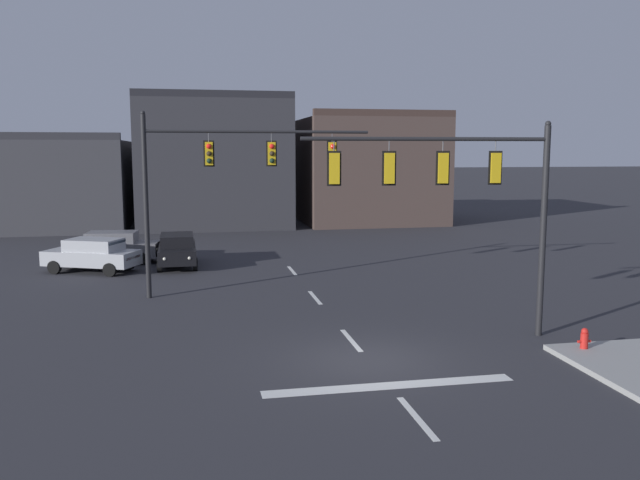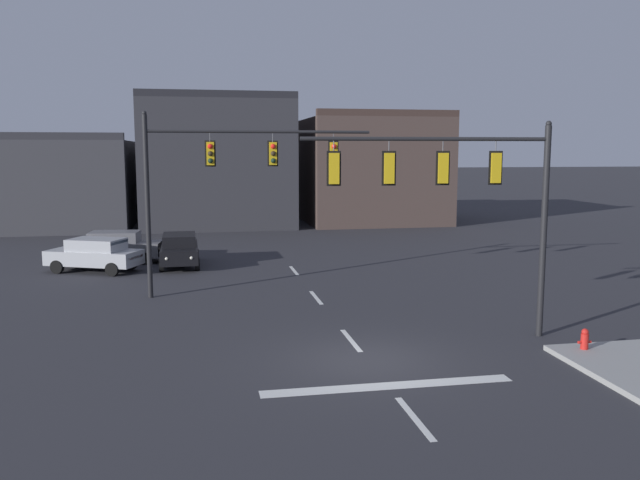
{
  "view_description": "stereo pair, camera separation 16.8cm",
  "coord_description": "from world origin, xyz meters",
  "px_view_note": "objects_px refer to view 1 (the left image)",
  "views": [
    {
      "loc": [
        -4.71,
        -16.94,
        5.79
      ],
      "look_at": [
        -0.81,
        2.84,
        3.03
      ],
      "focal_mm": 36.68,
      "sensor_mm": 36.0,
      "label": 1
    },
    {
      "loc": [
        -4.55,
        -16.97,
        5.79
      ],
      "look_at": [
        -0.81,
        2.84,
        3.03
      ],
      "focal_mm": 36.68,
      "sensor_mm": 36.0,
      "label": 2
    }
  ],
  "objects_px": {
    "fire_hydrant": "(584,342)",
    "signal_mast_far_side": "(219,170)",
    "signal_mast_near_side": "(462,186)",
    "car_lot_farside": "(177,249)",
    "car_lot_nearside": "(114,246)",
    "car_lot_middle": "(92,254)"
  },
  "relations": [
    {
      "from": "signal_mast_near_side",
      "to": "signal_mast_far_side",
      "type": "relative_size",
      "value": 0.85
    },
    {
      "from": "car_lot_nearside",
      "to": "car_lot_farside",
      "type": "xyz_separation_m",
      "value": [
        3.24,
        -1.79,
        0.0
      ]
    },
    {
      "from": "signal_mast_near_side",
      "to": "car_lot_nearside",
      "type": "bearing_deg",
      "value": 125.94
    },
    {
      "from": "signal_mast_far_side",
      "to": "fire_hydrant",
      "type": "relative_size",
      "value": 11.96
    },
    {
      "from": "signal_mast_near_side",
      "to": "car_lot_nearside",
      "type": "relative_size",
      "value": 1.66
    },
    {
      "from": "signal_mast_far_side",
      "to": "fire_hydrant",
      "type": "distance_m",
      "value": 14.66
    },
    {
      "from": "signal_mast_far_side",
      "to": "car_lot_farside",
      "type": "height_order",
      "value": "signal_mast_far_side"
    },
    {
      "from": "fire_hydrant",
      "to": "car_lot_middle",
      "type": "bearing_deg",
      "value": 134.38
    },
    {
      "from": "car_lot_farside",
      "to": "signal_mast_near_side",
      "type": "bearing_deg",
      "value": -59.3
    },
    {
      "from": "signal_mast_near_side",
      "to": "car_lot_nearside",
      "type": "height_order",
      "value": "signal_mast_near_side"
    },
    {
      "from": "signal_mast_far_side",
      "to": "car_lot_farside",
      "type": "bearing_deg",
      "value": 104.74
    },
    {
      "from": "fire_hydrant",
      "to": "car_lot_farside",
      "type": "bearing_deg",
      "value": 124.76
    },
    {
      "from": "signal_mast_far_side",
      "to": "car_lot_middle",
      "type": "height_order",
      "value": "signal_mast_far_side"
    },
    {
      "from": "signal_mast_near_side",
      "to": "fire_hydrant",
      "type": "xyz_separation_m",
      "value": [
        2.96,
        -2.13,
        -4.41
      ]
    },
    {
      "from": "car_lot_farside",
      "to": "fire_hydrant",
      "type": "bearing_deg",
      "value": -55.24
    },
    {
      "from": "car_lot_middle",
      "to": "car_lot_farside",
      "type": "bearing_deg",
      "value": 12.39
    },
    {
      "from": "car_lot_farside",
      "to": "signal_mast_far_side",
      "type": "bearing_deg",
      "value": -75.26
    },
    {
      "from": "car_lot_nearside",
      "to": "signal_mast_far_side",
      "type": "bearing_deg",
      "value": -60.23
    },
    {
      "from": "signal_mast_near_side",
      "to": "car_lot_farside",
      "type": "bearing_deg",
      "value": 120.7
    },
    {
      "from": "car_lot_middle",
      "to": "car_lot_farside",
      "type": "distance_m",
      "value": 4.06
    },
    {
      "from": "fire_hydrant",
      "to": "signal_mast_far_side",
      "type": "bearing_deg",
      "value": 135.29
    },
    {
      "from": "signal_mast_near_side",
      "to": "fire_hydrant",
      "type": "distance_m",
      "value": 5.72
    }
  ]
}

